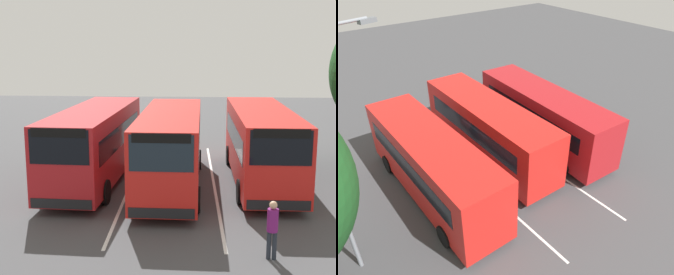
{
  "view_description": "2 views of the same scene",
  "coord_description": "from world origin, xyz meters",
  "views": [
    {
      "loc": [
        20.71,
        1.11,
        6.17
      ],
      "look_at": [
        -1.05,
        -0.26,
        1.88
      ],
      "focal_mm": 51.14,
      "sensor_mm": 36.0,
      "label": 1
    },
    {
      "loc": [
        -12.33,
        8.62,
        10.97
      ],
      "look_at": [
        -0.75,
        -0.21,
        1.82
      ],
      "focal_mm": 34.79,
      "sensor_mm": 36.0,
      "label": 2
    }
  ],
  "objects": [
    {
      "name": "bus_center_left",
      "position": [
        0.65,
        -0.03,
        1.82
      ],
      "size": [
        9.77,
        2.67,
        3.32
      ],
      "rotation": [
        0.0,
        0.0,
        -0.01
      ],
      "color": "red",
      "rests_on": "ground"
    },
    {
      "name": "lane_stripe_outer_left",
      "position": [
        0.0,
        -1.86,
        0.0
      ],
      "size": [
        14.66,
        0.42,
        0.01
      ],
      "primitive_type": "cube",
      "rotation": [
        0.0,
        0.0,
        0.02
      ],
      "color": "silver",
      "rests_on": "ground"
    },
    {
      "name": "pedestrian",
      "position": [
        7.57,
        3.29,
        1.05
      ],
      "size": [
        0.38,
        0.38,
        1.77
      ],
      "rotation": [
        0.0,
        0.0,
        2.95
      ],
      "color": "#232833",
      "rests_on": "ground"
    },
    {
      "name": "lane_stripe_inner_left",
      "position": [
        0.0,
        1.86,
        0.0
      ],
      "size": [
        14.66,
        0.42,
        0.01
      ],
      "primitive_type": "cube",
      "rotation": [
        0.0,
        0.0,
        0.02
      ],
      "color": "silver",
      "rests_on": "ground"
    },
    {
      "name": "ground_plane",
      "position": [
        0.0,
        0.0,
        0.0
      ],
      "size": [
        70.91,
        70.91,
        0.0
      ],
      "primitive_type": "plane",
      "color": "#424244"
    },
    {
      "name": "bus_center_right",
      "position": [
        -0.42,
        3.95,
        1.82
      ],
      "size": [
        9.77,
        2.67,
        3.32
      ],
      "rotation": [
        0.0,
        0.0,
        0.01
      ],
      "color": "red",
      "rests_on": "ground"
    },
    {
      "name": "bus_far_left",
      "position": [
        -0.08,
        -3.49,
        1.82
      ],
      "size": [
        9.85,
        2.92,
        3.32
      ],
      "rotation": [
        0.0,
        0.0,
        -0.04
      ],
      "color": "#AD191E",
      "rests_on": "ground"
    }
  ]
}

